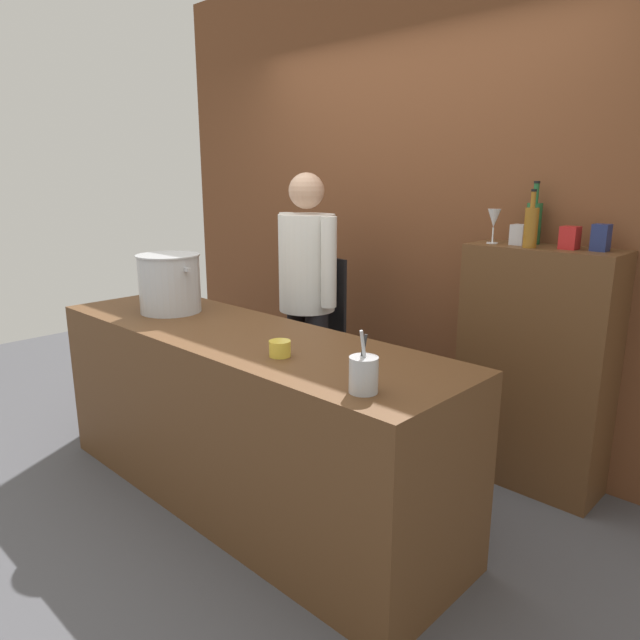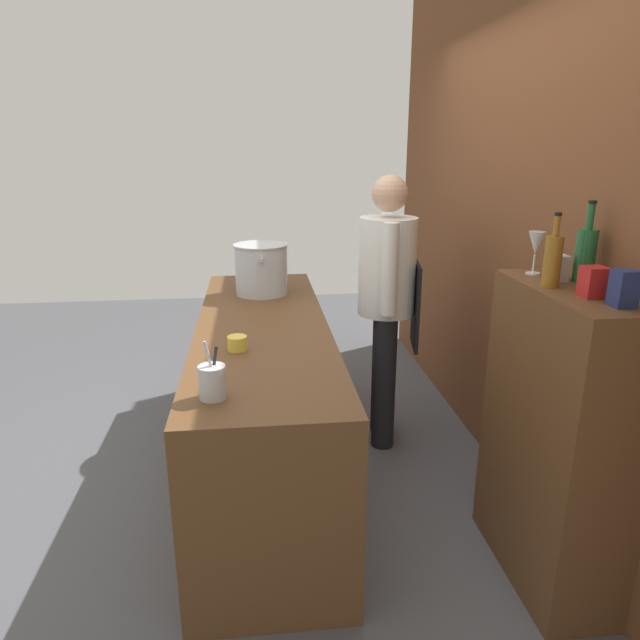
{
  "view_description": "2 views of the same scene",
  "coord_description": "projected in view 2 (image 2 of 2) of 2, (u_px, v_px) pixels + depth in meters",
  "views": [
    {
      "loc": [
        2.15,
        -1.69,
        1.64
      ],
      "look_at": [
        0.23,
        0.31,
        0.95
      ],
      "focal_mm": 32.38,
      "sensor_mm": 36.0,
      "label": 1
    },
    {
      "loc": [
        2.94,
        -0.02,
        1.82
      ],
      "look_at": [
        0.24,
        0.29,
        0.98
      ],
      "focal_mm": 31.77,
      "sensor_mm": 36.0,
      "label": 2
    }
  ],
  "objects": [
    {
      "name": "prep_counter",
      "position": [
        265.0,
        399.0,
        3.19
      ],
      "size": [
        2.38,
        0.7,
        0.9
      ],
      "primitive_type": "cube",
      "color": "brown",
      "rests_on": "ground_plane"
    },
    {
      "name": "ground_plane",
      "position": [
        267.0,
        468.0,
        3.33
      ],
      "size": [
        8.0,
        8.0,
        0.0
      ],
      "primitive_type": "plane",
      "color": "#4C4C51"
    },
    {
      "name": "butter_jar",
      "position": [
        237.0,
        343.0,
        2.64
      ],
      "size": [
        0.09,
        0.09,
        0.07
      ],
      "primitive_type": "cylinder",
      "color": "yellow",
      "rests_on": "prep_counter"
    },
    {
      "name": "utensil_crock",
      "position": [
        212.0,
        382.0,
        2.13
      ],
      "size": [
        0.1,
        0.1,
        0.23
      ],
      "color": "#B7BABF",
      "rests_on": "prep_counter"
    },
    {
      "name": "brick_back_panel",
      "position": [
        520.0,
        207.0,
        3.04
      ],
      "size": [
        4.4,
        0.1,
        3.0
      ],
      "primitive_type": "cube",
      "color": "brown",
      "rests_on": "ground_plane"
    },
    {
      "name": "spice_tin_red",
      "position": [
        593.0,
        282.0,
        2.03
      ],
      "size": [
        0.08,
        0.08,
        0.11
      ],
      "primitive_type": "cube",
      "color": "red",
      "rests_on": "bar_cabinet"
    },
    {
      "name": "wine_bottle_green",
      "position": [
        585.0,
        253.0,
        2.24
      ],
      "size": [
        0.08,
        0.08,
        0.32
      ],
      "color": "#1E592D",
      "rests_on": "bar_cabinet"
    },
    {
      "name": "spice_tin_silver",
      "position": [
        557.0,
        268.0,
        2.28
      ],
      "size": [
        0.07,
        0.07,
        0.1
      ],
      "primitive_type": "cube",
      "color": "#B2B2B7",
      "rests_on": "bar_cabinet"
    },
    {
      "name": "stockpot_large",
      "position": [
        261.0,
        269.0,
        3.62
      ],
      "size": [
        0.41,
        0.35,
        0.32
      ],
      "color": "#B7BABF",
      "rests_on": "prep_counter"
    },
    {
      "name": "chef",
      "position": [
        387.0,
        293.0,
        3.41
      ],
      "size": [
        0.52,
        0.38,
        1.66
      ],
      "rotation": [
        0.0,
        0.0,
        2.97
      ],
      "color": "black",
      "rests_on": "ground_plane"
    },
    {
      "name": "wine_glass_tall",
      "position": [
        536.0,
        245.0,
        2.38
      ],
      "size": [
        0.07,
        0.07,
        0.18
      ],
      "color": "silver",
      "rests_on": "bar_cabinet"
    },
    {
      "name": "bar_cabinet",
      "position": [
        556.0,
        440.0,
        2.35
      ],
      "size": [
        0.76,
        0.32,
        1.29
      ],
      "primitive_type": "cube",
      "color": "brown",
      "rests_on": "ground_plane"
    },
    {
      "name": "wine_bottle_amber",
      "position": [
        553.0,
        260.0,
        2.17
      ],
      "size": [
        0.07,
        0.07,
        0.29
      ],
      "color": "#8C5919",
      "rests_on": "bar_cabinet"
    },
    {
      "name": "spice_tin_navy",
      "position": [
        624.0,
        288.0,
        1.9
      ],
      "size": [
        0.07,
        0.07,
        0.13
      ],
      "primitive_type": "cube",
      "color": "navy",
      "rests_on": "bar_cabinet"
    }
  ]
}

